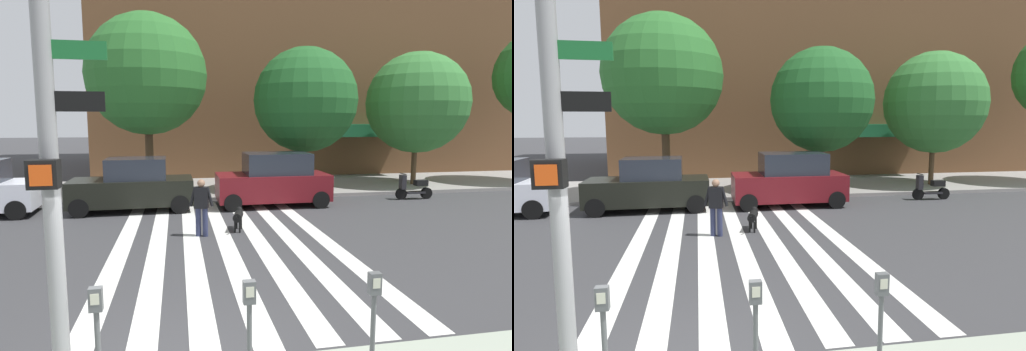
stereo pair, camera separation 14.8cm
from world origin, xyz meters
TOP-DOWN VIEW (x-y plane):
  - ground_plane at (0.00, 5.90)m, footprint 160.00×160.00m
  - sidewalk_far at (0.00, 14.79)m, footprint 80.00×6.00m
  - crosswalk_stripes at (1.29, 5.90)m, footprint 5.85×11.19m
  - traffic_light_pole at (-1.19, -0.65)m, footprint 0.74×0.46m
  - parking_meter_curbside at (-0.82, -0.61)m, footprint 0.14×0.11m
  - parking_meter_second_along at (0.81, -0.73)m, footprint 0.14×0.11m
  - parking_meter_third_along at (2.29, -0.76)m, footprint 0.14×0.11m
  - parked_car_behind_first at (-1.54, 10.52)m, footprint 4.37×2.00m
  - parked_car_third_in_line at (3.71, 10.52)m, footprint 4.29×2.04m
  - parked_scooter at (9.81, 10.64)m, footprint 1.63×0.50m
  - street_tree_nearest at (-1.10, 13.09)m, footprint 4.98×4.98m
  - street_tree_middle at (5.70, 12.90)m, footprint 4.61×4.61m
  - street_tree_further at (11.60, 13.65)m, footprint 4.88×4.88m
  - pedestrian_dog_walker at (0.70, 6.57)m, footprint 0.70×0.32m
  - dog_on_leash at (1.82, 7.02)m, footprint 0.42×1.04m

SIDE VIEW (x-z plane):
  - ground_plane at x=0.00m, z-range 0.00..0.00m
  - crosswalk_stripes at x=1.29m, z-range 0.00..0.01m
  - sidewalk_far at x=0.00m, z-range 0.00..0.15m
  - dog_on_leash at x=1.82m, z-range 0.12..0.77m
  - parked_scooter at x=9.81m, z-range -0.08..1.03m
  - parked_car_behind_first at x=-1.54m, z-range -0.06..1.88m
  - pedestrian_dog_walker at x=0.70m, z-range 0.11..1.75m
  - parked_car_third_in_line at x=3.71m, z-range -0.04..2.01m
  - parking_meter_curbside at x=-0.82m, z-range 0.35..1.71m
  - parking_meter_second_along at x=0.81m, z-range 0.35..1.71m
  - parking_meter_third_along at x=2.29m, z-range 0.35..1.71m
  - traffic_light_pole at x=-1.19m, z-range 0.62..6.42m
  - street_tree_further at x=11.60m, z-range 0.93..7.37m
  - street_tree_middle at x=5.70m, z-range 1.01..7.36m
  - street_tree_nearest at x=-1.10m, z-range 1.41..8.92m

